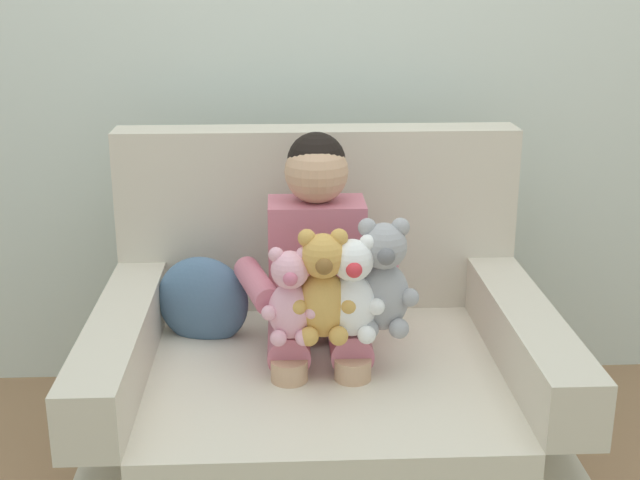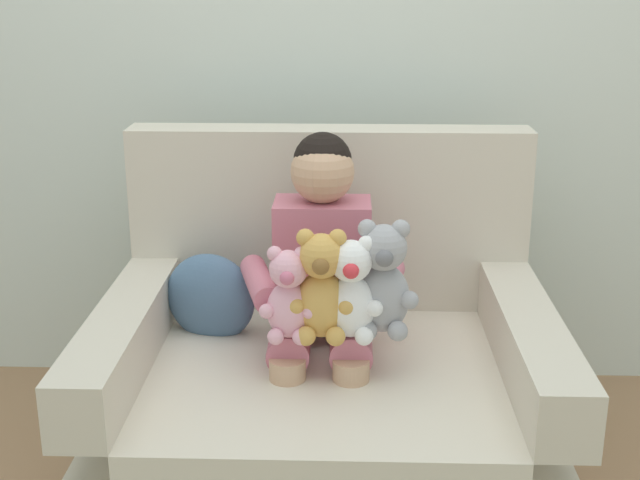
{
  "view_description": "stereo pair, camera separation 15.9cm",
  "coord_description": "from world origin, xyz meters",
  "px_view_note": "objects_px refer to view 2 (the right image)",
  "views": [
    {
      "loc": [
        -0.11,
        -2.05,
        1.41
      ],
      "look_at": [
        -0.01,
        -0.05,
        0.76
      ],
      "focal_mm": 47.9,
      "sensor_mm": 36.0,
      "label": 1
    },
    {
      "loc": [
        0.05,
        -2.05,
        1.41
      ],
      "look_at": [
        -0.01,
        -0.05,
        0.76
      ],
      "focal_mm": 47.9,
      "sensor_mm": 36.0,
      "label": 2
    }
  ],
  "objects_px": {
    "armchair": "(326,391)",
    "seated_child": "(322,274)",
    "plush_white": "(351,291)",
    "plush_grey": "(383,281)",
    "plush_pink": "(289,296)",
    "plush_honey": "(321,288)",
    "throw_pillow": "(211,298)"
  },
  "relations": [
    {
      "from": "plush_pink",
      "to": "plush_white",
      "type": "bearing_deg",
      "value": -12.11
    },
    {
      "from": "plush_grey",
      "to": "throw_pillow",
      "type": "height_order",
      "value": "plush_grey"
    },
    {
      "from": "plush_honey",
      "to": "throw_pillow",
      "type": "height_order",
      "value": "plush_honey"
    },
    {
      "from": "plush_pink",
      "to": "plush_grey",
      "type": "height_order",
      "value": "plush_grey"
    },
    {
      "from": "seated_child",
      "to": "plush_honey",
      "type": "bearing_deg",
      "value": -81.97
    },
    {
      "from": "seated_child",
      "to": "plush_pink",
      "type": "xyz_separation_m",
      "value": [
        -0.08,
        -0.19,
        0.01
      ]
    },
    {
      "from": "plush_honey",
      "to": "plush_grey",
      "type": "relative_size",
      "value": 0.95
    },
    {
      "from": "armchair",
      "to": "seated_child",
      "type": "height_order",
      "value": "seated_child"
    },
    {
      "from": "armchair",
      "to": "seated_child",
      "type": "relative_size",
      "value": 1.43
    },
    {
      "from": "armchair",
      "to": "plush_grey",
      "type": "relative_size",
      "value": 3.94
    },
    {
      "from": "seated_child",
      "to": "plush_pink",
      "type": "height_order",
      "value": "seated_child"
    },
    {
      "from": "plush_pink",
      "to": "throw_pillow",
      "type": "xyz_separation_m",
      "value": [
        -0.24,
        0.29,
        -0.12
      ]
    },
    {
      "from": "armchair",
      "to": "plush_grey",
      "type": "height_order",
      "value": "armchair"
    },
    {
      "from": "throw_pillow",
      "to": "armchair",
      "type": "bearing_deg",
      "value": -21.54
    },
    {
      "from": "armchair",
      "to": "throw_pillow",
      "type": "distance_m",
      "value": 0.42
    },
    {
      "from": "throw_pillow",
      "to": "seated_child",
      "type": "bearing_deg",
      "value": -17.37
    },
    {
      "from": "armchair",
      "to": "plush_honey",
      "type": "distance_m",
      "value": 0.39
    },
    {
      "from": "plush_pink",
      "to": "plush_grey",
      "type": "xyz_separation_m",
      "value": [
        0.23,
        0.04,
        0.03
      ]
    },
    {
      "from": "plush_honey",
      "to": "throw_pillow",
      "type": "xyz_separation_m",
      "value": [
        -0.32,
        0.28,
        -0.14
      ]
    },
    {
      "from": "armchair",
      "to": "seated_child",
      "type": "bearing_deg",
      "value": 111.73
    },
    {
      "from": "plush_pink",
      "to": "plush_grey",
      "type": "distance_m",
      "value": 0.24
    },
    {
      "from": "plush_pink",
      "to": "plush_white",
      "type": "distance_m",
      "value": 0.15
    },
    {
      "from": "seated_child",
      "to": "plush_pink",
      "type": "bearing_deg",
      "value": -105.45
    },
    {
      "from": "seated_child",
      "to": "plush_white",
      "type": "bearing_deg",
      "value": -60.35
    },
    {
      "from": "plush_honey",
      "to": "plush_white",
      "type": "xyz_separation_m",
      "value": [
        0.07,
        0.0,
        -0.01
      ]
    },
    {
      "from": "plush_pink",
      "to": "plush_honey",
      "type": "height_order",
      "value": "plush_honey"
    },
    {
      "from": "armchair",
      "to": "plush_pink",
      "type": "relative_size",
      "value": 4.88
    },
    {
      "from": "armchair",
      "to": "plush_white",
      "type": "xyz_separation_m",
      "value": [
        0.06,
        -0.15,
        0.35
      ]
    },
    {
      "from": "seated_child",
      "to": "plush_grey",
      "type": "relative_size",
      "value": 2.76
    },
    {
      "from": "plush_honey",
      "to": "throw_pillow",
      "type": "distance_m",
      "value": 0.45
    },
    {
      "from": "plush_grey",
      "to": "throw_pillow",
      "type": "distance_m",
      "value": 0.55
    },
    {
      "from": "plush_grey",
      "to": "plush_honey",
      "type": "bearing_deg",
      "value": 173.77
    }
  ]
}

